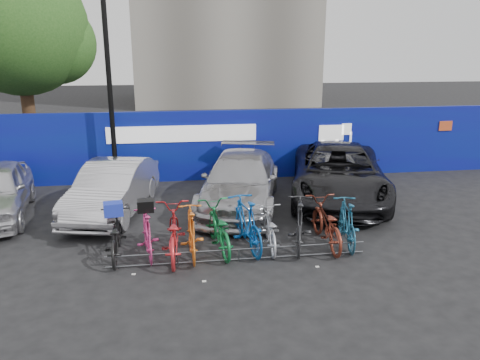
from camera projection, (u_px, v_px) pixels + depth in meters
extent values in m
plane|color=black|center=(235.00, 250.00, 10.65)|extent=(100.00, 100.00, 0.00)
cube|color=navy|center=(212.00, 145.00, 16.03)|extent=(22.00, 0.15, 2.40)
cube|color=white|center=(182.00, 134.00, 15.68)|extent=(5.00, 0.02, 0.55)
cube|color=white|center=(331.00, 133.00, 16.41)|extent=(1.20, 0.02, 0.90)
cube|color=#CA4C23|center=(446.00, 126.00, 16.96)|extent=(0.50, 0.02, 0.35)
cylinder|color=#382314|center=(29.00, 111.00, 18.68)|extent=(0.50, 0.50, 4.00)
sphere|color=#1E4B17|center=(18.00, 27.00, 17.80)|extent=(5.20, 5.20, 5.20)
sphere|color=#1E4B17|center=(55.00, 43.00, 18.41)|extent=(3.20, 3.20, 3.20)
cylinder|color=black|center=(110.00, 95.00, 14.54)|extent=(0.16, 0.16, 6.00)
cylinder|color=#595B60|center=(239.00, 249.00, 10.00)|extent=(5.60, 0.03, 0.03)
cylinder|color=#595B60|center=(239.00, 259.00, 10.06)|extent=(5.60, 0.03, 0.03)
cylinder|color=#595B60|center=(115.00, 263.00, 9.69)|extent=(0.03, 0.03, 0.28)
cylinder|color=#595B60|center=(178.00, 259.00, 9.86)|extent=(0.03, 0.03, 0.28)
cylinder|color=#595B60|center=(239.00, 255.00, 10.04)|extent=(0.03, 0.03, 0.28)
cylinder|color=#595B60|center=(298.00, 252.00, 10.22)|extent=(0.03, 0.03, 0.28)
cylinder|color=#595B60|center=(354.00, 248.00, 10.39)|extent=(0.03, 0.03, 0.28)
imported|color=#B7B6BB|center=(113.00, 188.00, 12.82)|extent=(2.41, 4.55, 1.43)
imported|color=#A6A6AB|center=(240.00, 181.00, 13.43)|extent=(3.28, 5.48, 1.49)
imported|color=black|center=(338.00, 173.00, 14.04)|extent=(4.18, 6.32, 1.61)
imported|color=black|center=(115.00, 236.00, 10.17)|extent=(0.71, 1.87, 0.97)
imported|color=#DF3983|center=(147.00, 233.00, 10.26)|extent=(0.71, 1.76, 1.03)
imported|color=red|center=(173.00, 233.00, 10.18)|extent=(0.78, 2.12, 1.11)
imported|color=orange|center=(191.00, 232.00, 10.24)|extent=(0.55, 1.84, 1.10)
imported|color=#106830|center=(218.00, 228.00, 10.50)|extent=(0.97, 2.10, 1.06)
imported|color=#0D4EA5|center=(246.00, 223.00, 10.57)|extent=(0.94, 2.09, 1.22)
imported|color=#B1B2B9|center=(270.00, 229.00, 10.66)|extent=(0.72, 1.74, 0.89)
imported|color=#252628|center=(300.00, 223.00, 10.63)|extent=(1.03, 2.02, 1.17)
imported|color=maroon|center=(326.00, 223.00, 10.78)|extent=(0.71, 2.03, 1.07)
imported|color=#1B5576|center=(346.00, 222.00, 10.80)|extent=(0.77, 1.87, 1.09)
cube|color=#1C2EAC|center=(113.00, 209.00, 10.00)|extent=(0.44, 0.36, 0.29)
cube|color=black|center=(146.00, 206.00, 10.09)|extent=(0.36, 0.32, 0.26)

